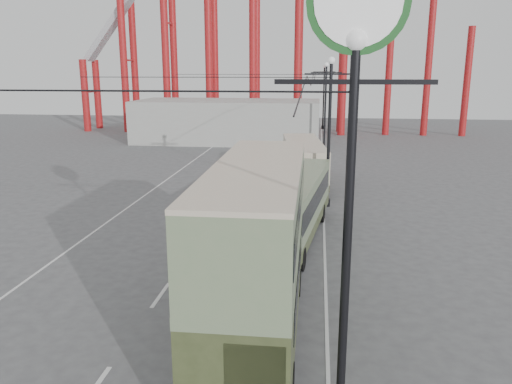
# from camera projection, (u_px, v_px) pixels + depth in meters

# --- Properties ---
(ground) EXTENTS (160.00, 160.00, 0.00)m
(ground) POSITION_uv_depth(u_px,v_px,m) (152.00, 353.00, 15.46)
(ground) COLOR #4C4C4F
(ground) RESTS_ON ground
(road_markings) EXTENTS (12.52, 120.00, 0.01)m
(road_markings) POSITION_uv_depth(u_px,v_px,m) (232.00, 197.00, 34.55)
(road_markings) COLOR silver
(road_markings) RESTS_ON ground
(lamp_post_near) EXTENTS (3.20, 0.44, 10.80)m
(lamp_post_near) POSITION_uv_depth(u_px,v_px,m) (353.00, 104.00, 10.03)
(lamp_post_near) COLOR black
(lamp_post_near) RESTS_ON ground
(lamp_post_mid) EXTENTS (3.20, 0.44, 9.32)m
(lamp_post_mid) POSITION_uv_depth(u_px,v_px,m) (329.00, 134.00, 31.03)
(lamp_post_mid) COLOR black
(lamp_post_mid) RESTS_ON ground
(lamp_post_far) EXTENTS (3.20, 0.44, 9.32)m
(lamp_post_far) POSITION_uv_depth(u_px,v_px,m) (325.00, 108.00, 52.24)
(lamp_post_far) COLOR black
(lamp_post_far) RESTS_ON ground
(lamp_post_distant) EXTENTS (3.20, 0.44, 9.32)m
(lamp_post_distant) POSITION_uv_depth(u_px,v_px,m) (324.00, 97.00, 73.45)
(lamp_post_distant) COLOR black
(lamp_post_distant) RESTS_ON ground
(fairground_shed) EXTENTS (22.00, 10.00, 5.00)m
(fairground_shed) POSITION_uv_depth(u_px,v_px,m) (228.00, 121.00, 60.89)
(fairground_shed) COLOR #9D9E99
(fairground_shed) RESTS_ON ground
(double_decker_bus) EXTENTS (2.79, 10.66, 5.71)m
(double_decker_bus) POSITION_uv_depth(u_px,v_px,m) (257.00, 242.00, 15.91)
(double_decker_bus) COLOR #373F22
(double_decker_bus) RESTS_ON ground
(single_decker_green) EXTENTS (4.07, 11.84, 3.28)m
(single_decker_green) POSITION_uv_depth(u_px,v_px,m) (291.00, 205.00, 25.34)
(single_decker_green) COLOR #6C805E
(single_decker_green) RESTS_ON ground
(single_decker_cream) EXTENTS (3.85, 10.72, 3.26)m
(single_decker_cream) POSITION_uv_depth(u_px,v_px,m) (303.00, 160.00, 38.01)
(single_decker_cream) COLOR beige
(single_decker_cream) RESTS_ON ground
(pedestrian) EXTENTS (0.88, 0.80, 2.01)m
(pedestrian) POSITION_uv_depth(u_px,v_px,m) (198.00, 272.00, 19.06)
(pedestrian) COLOR black
(pedestrian) RESTS_ON ground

